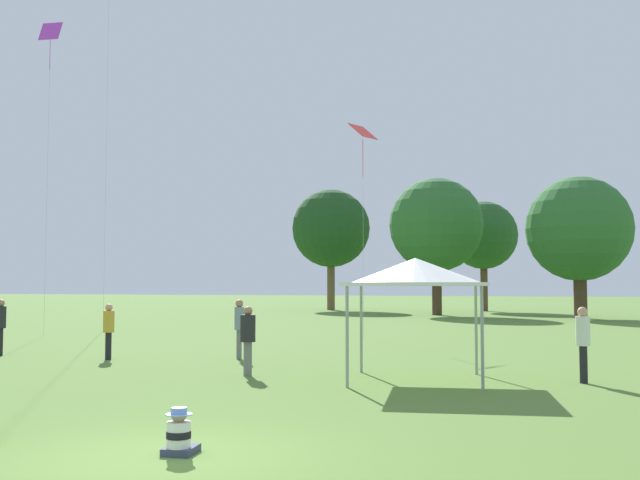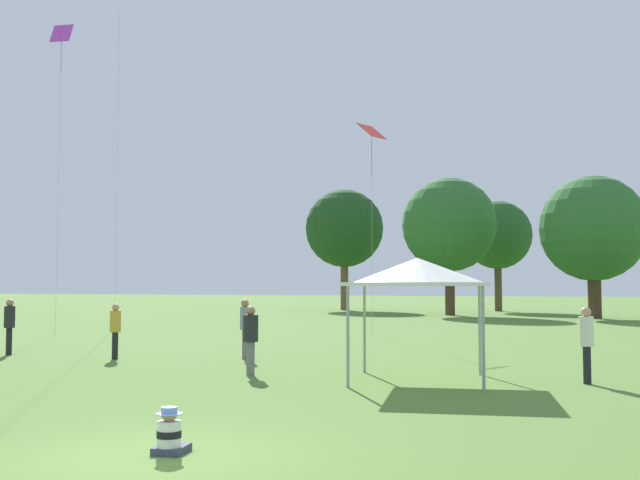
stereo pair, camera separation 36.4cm
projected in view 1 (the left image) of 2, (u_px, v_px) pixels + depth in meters
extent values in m
plane|color=#567A33|center=(156.00, 459.00, 9.48)|extent=(300.00, 300.00, 0.00)
cube|color=#383D56|center=(181.00, 450.00, 9.77)|extent=(0.45, 0.53, 0.10)
cylinder|color=white|center=(179.00, 435.00, 9.70)|extent=(0.35, 0.35, 0.33)
cylinder|color=black|center=(179.00, 435.00, 9.70)|extent=(0.36, 0.36, 0.09)
sphere|color=tan|center=(179.00, 415.00, 9.72)|extent=(0.21, 0.21, 0.21)
cylinder|color=#6B8ED1|center=(179.00, 414.00, 9.72)|extent=(0.35, 0.35, 0.01)
cylinder|color=#6B8ED1|center=(179.00, 411.00, 9.72)|extent=(0.21, 0.21, 0.09)
cylinder|color=slate|center=(239.00, 344.00, 22.41)|extent=(0.16, 0.16, 0.87)
cylinder|color=gray|center=(239.00, 318.00, 22.46)|extent=(0.30, 0.30, 0.69)
sphere|color=#A37556|center=(239.00, 303.00, 22.49)|extent=(0.24, 0.24, 0.24)
cylinder|color=black|center=(0.00, 342.00, 23.41)|extent=(0.25, 0.25, 0.86)
cylinder|color=#232328|center=(1.00, 317.00, 23.45)|extent=(0.46, 0.46, 0.68)
sphere|color=#A37556|center=(1.00, 303.00, 23.48)|extent=(0.23, 0.23, 0.23)
cylinder|color=slate|center=(248.00, 359.00, 18.21)|extent=(0.28, 0.28, 0.83)
cylinder|color=#232328|center=(248.00, 328.00, 18.26)|extent=(0.51, 0.51, 0.65)
sphere|color=#A37556|center=(248.00, 311.00, 18.28)|extent=(0.22, 0.22, 0.22)
cylinder|color=black|center=(108.00, 346.00, 22.18)|extent=(0.24, 0.24, 0.81)
cylinder|color=gold|center=(109.00, 322.00, 22.23)|extent=(0.44, 0.44, 0.64)
sphere|color=tan|center=(109.00, 308.00, 22.25)|extent=(0.22, 0.22, 0.22)
cylinder|color=black|center=(584.00, 364.00, 16.86)|extent=(0.24, 0.24, 0.84)
cylinder|color=silver|center=(583.00, 331.00, 16.90)|extent=(0.44, 0.44, 0.67)
sphere|color=tan|center=(582.00, 312.00, 16.93)|extent=(0.23, 0.23, 0.23)
cube|color=white|center=(416.00, 284.00, 17.45)|extent=(3.67, 3.67, 0.08)
cone|color=white|center=(416.00, 270.00, 17.47)|extent=(3.49, 3.49, 0.57)
cylinder|color=#99999E|center=(361.00, 329.00, 19.02)|extent=(0.07, 0.07, 2.19)
cylinder|color=#99999E|center=(476.00, 330.00, 18.56)|extent=(0.07, 0.07, 2.19)
cylinder|color=#99999E|center=(347.00, 337.00, 16.20)|extent=(0.07, 0.07, 2.19)
cylinder|color=#99999E|center=(482.00, 338.00, 15.74)|extent=(0.07, 0.07, 2.19)
cylinder|color=#BCB7A8|center=(107.00, 123.00, 36.99)|extent=(0.01, 0.01, 20.43)
cube|color=red|center=(363.00, 131.00, 32.23)|extent=(1.18, 1.30, 0.70)
cylinder|color=red|center=(363.00, 158.00, 32.16)|extent=(0.02, 0.02, 1.60)
cylinder|color=#BCB7A8|center=(363.00, 234.00, 31.96)|extent=(0.01, 0.01, 8.83)
cube|color=#B738C6|center=(51.00, 31.00, 33.24)|extent=(1.00, 0.54, 0.89)
cylinder|color=#B738C6|center=(50.00, 54.00, 33.18)|extent=(0.02, 0.02, 1.41)
cylinder|color=#BCB7A8|center=(47.00, 182.00, 32.83)|extent=(0.01, 0.01, 13.50)
cylinder|color=#473323|center=(580.00, 288.00, 50.24)|extent=(0.87, 0.87, 4.09)
sphere|color=#2D662D|center=(579.00, 229.00, 50.48)|extent=(7.07, 7.07, 7.07)
cylinder|color=#473323|center=(437.00, 283.00, 55.76)|extent=(0.72, 0.72, 4.81)
sphere|color=#2D662D|center=(436.00, 225.00, 56.03)|extent=(7.02, 7.02, 7.02)
cylinder|color=brown|center=(484.00, 282.00, 64.40)|extent=(0.62, 0.62, 4.93)
sphere|color=#235123|center=(483.00, 235.00, 64.64)|extent=(5.87, 5.87, 5.87)
cylinder|color=brown|center=(331.00, 280.00, 67.43)|extent=(0.70, 0.70, 5.44)
sphere|color=#1E471E|center=(331.00, 228.00, 67.71)|extent=(7.05, 7.05, 7.05)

